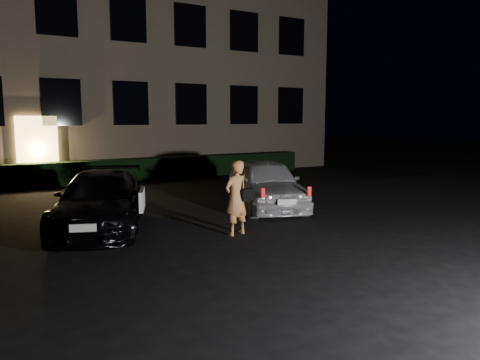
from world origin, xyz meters
TOP-DOWN VIEW (x-y plane):
  - ground at (0.00, 0.00)m, footprint 80.00×80.00m
  - building at (-0.00, 14.99)m, footprint 20.00×8.11m
  - hedge at (0.00, 10.50)m, footprint 15.00×0.70m
  - sedan at (-3.26, 3.03)m, footprint 3.22×4.64m
  - hatch at (1.20, 3.17)m, footprint 2.79×4.24m
  - man at (-0.94, 1.06)m, footprint 0.71×0.49m

SIDE VIEW (x-z plane):
  - ground at x=0.00m, z-range 0.00..0.00m
  - hedge at x=0.00m, z-range 0.00..0.85m
  - sedan at x=-3.26m, z-range 0.00..1.25m
  - hatch at x=1.20m, z-range 0.00..1.34m
  - man at x=-0.94m, z-range 0.00..1.58m
  - building at x=0.00m, z-range 0.00..12.00m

